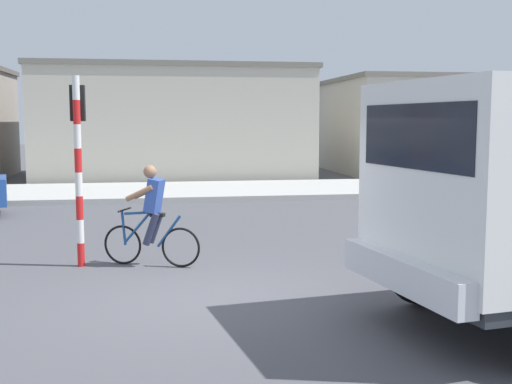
# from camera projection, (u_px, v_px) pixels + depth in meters

# --- Properties ---
(ground_plane) EXTENTS (120.00, 120.00, 0.00)m
(ground_plane) POSITION_uv_depth(u_px,v_px,m) (209.00, 299.00, 8.81)
(ground_plane) COLOR #4C4C51
(sidewalk_far) EXTENTS (80.00, 5.00, 0.16)m
(sidewalk_far) POSITION_uv_depth(u_px,v_px,m) (175.00, 191.00, 21.58)
(sidewalk_far) COLOR #ADADA8
(sidewalk_far) RESTS_ON ground
(cyclist) EXTENTS (1.62, 0.75, 1.72)m
(cyclist) POSITION_uv_depth(u_px,v_px,m) (152.00, 216.00, 10.76)
(cyclist) COLOR black
(cyclist) RESTS_ON ground
(traffic_light_pole) EXTENTS (0.24, 0.43, 3.20)m
(traffic_light_pole) POSITION_uv_depth(u_px,v_px,m) (78.00, 144.00, 10.67)
(traffic_light_pole) COLOR red
(traffic_light_pole) RESTS_ON ground
(building_mid_block) EXTENTS (11.35, 7.43, 4.71)m
(building_mid_block) POSITION_uv_depth(u_px,v_px,m) (174.00, 123.00, 27.73)
(building_mid_block) COLOR #B2AD9E
(building_mid_block) RESTS_ON ground
(building_corner_right) EXTENTS (10.62, 7.79, 4.44)m
(building_corner_right) POSITION_uv_depth(u_px,v_px,m) (444.00, 125.00, 30.57)
(building_corner_right) COLOR #B2AD9E
(building_corner_right) RESTS_ON ground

